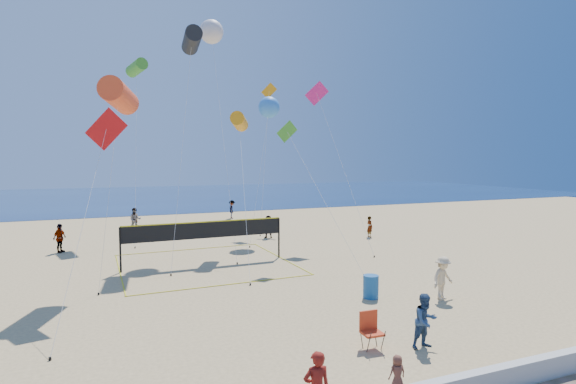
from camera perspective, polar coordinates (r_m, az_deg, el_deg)
name	(u,v)px	position (r m, az deg, el deg)	size (l,w,h in m)	color
ground	(338,361)	(14.12, 6.31, -20.51)	(120.00, 120.00, 0.00)	tan
ocean	(150,196)	(73.76, -17.10, -0.51)	(140.00, 50.00, 0.03)	#10244D
toddler	(397,373)	(11.33, 13.71, -21.44)	(0.41, 0.27, 0.83)	brown
bystander_a	(425,321)	(15.17, 17.06, -15.37)	(0.84, 0.65, 1.72)	navy
bystander_b	(443,278)	(20.26, 19.07, -10.28)	(1.17, 0.67, 1.81)	#D0B68A
far_person_0	(60,238)	(31.79, -27.01, -5.25)	(1.07, 0.45, 1.83)	gray
far_person_1	(268,227)	(33.55, -2.51, -4.43)	(1.56, 0.50, 1.68)	gray
far_person_2	(370,227)	(34.41, 10.33, -4.36)	(0.58, 0.38, 1.58)	gray
far_person_3	(135,220)	(38.62, -18.84, -3.34)	(0.93, 0.72, 1.90)	gray
far_person_4	(232,209)	(44.66, -7.12, -2.21)	(1.16, 0.67, 1.80)	gray
camp_chair	(370,327)	(14.84, 10.42, -16.56)	(0.64, 0.78, 1.27)	red
trash_barrel	(371,287)	(19.76, 10.47, -11.73)	(0.65, 0.65, 0.98)	#154E8D
volleyball_net	(205,235)	(25.50, -10.49, -5.39)	(9.35, 9.21, 2.43)	black
kite_0	(119,96)	(22.97, -20.66, 11.32)	(2.14, 3.56, 9.61)	#DC441E
kite_1	(192,40)	(30.45, -12.12, 18.31)	(2.98, 7.57, 14.05)	black
kite_2	(239,122)	(29.52, -6.20, 8.87)	(2.85, 9.82, 8.89)	orange
kite_3	(104,137)	(20.06, -22.28, 6.52)	(2.60, 6.27, 8.03)	red
kite_4	(292,142)	(25.79, 0.57, 6.42)	(2.86, 5.18, 8.13)	#3E9329
kite_5	(320,101)	(32.43, 4.03, 11.44)	(1.72, 6.89, 11.42)	#DE2077
kite_6	(211,32)	(33.47, -9.70, 19.41)	(2.12, 8.61, 15.52)	silver
kite_7	(269,107)	(34.26, -2.42, 10.69)	(3.72, 4.76, 10.55)	#337DDE
kite_8	(137,68)	(37.49, -18.66, 14.71)	(1.61, 7.11, 13.48)	#3E9329
kite_9	(268,102)	(38.07, -2.51, 11.29)	(2.71, 4.05, 12.26)	orange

